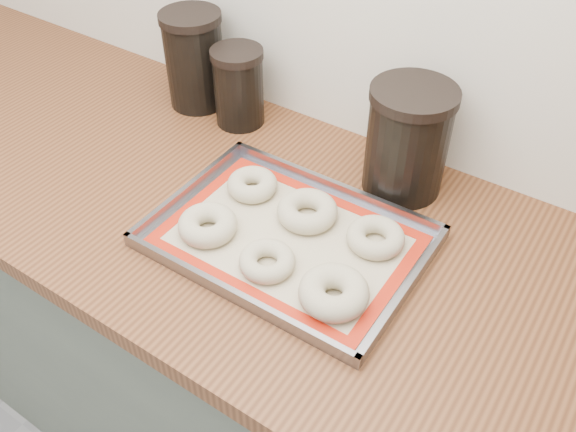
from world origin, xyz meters
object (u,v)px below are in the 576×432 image
Objects in this scene: baking_tray at (288,239)px; bagel_front_left at (208,225)px; bagel_back_right at (375,237)px; canister_mid at (239,87)px; canister_left at (195,60)px; bagel_back_left at (252,185)px; bagel_front_right at (334,292)px; bagel_back_mid at (307,211)px; bagel_front_mid at (267,261)px; canister_right at (408,140)px.

baking_tray is 4.43× the size of bagel_front_left.
canister_mid is (-0.43, 0.18, 0.06)m from bagel_back_right.
canister_left reaches higher than canister_mid.
bagel_back_left is 0.95× the size of bagel_back_right.
bagel_back_left is at bearing -179.23° from bagel_back_right.
canister_left reaches higher than bagel_front_right.
bagel_back_mid reaches higher than bagel_back_right.
bagel_back_left reaches higher than bagel_front_mid.
bagel_front_left is at bearing -153.19° from baking_tray.
bagel_front_right is 1.11× the size of bagel_back_right.
canister_mid is at bearing 139.28° from baking_tray.
bagel_front_left is 0.95× the size of bagel_back_mid.
bagel_front_left is 0.94× the size of bagel_front_right.
bagel_front_left is at bearing 175.39° from bagel_front_mid.
bagel_front_mid is at bearing -38.15° from canister_left.
bagel_back_left reaches higher than baking_tray.
bagel_back_mid is 0.65× the size of canister_mid.
bagel_back_mid is 1.09× the size of bagel_back_right.
bagel_back_left is (-0.27, 0.15, -0.00)m from bagel_front_right.
bagel_back_mid is 0.36m from canister_mid.
canister_mid is at bearing 118.28° from bagel_front_left.
bagel_front_left is at bearing 177.46° from bagel_front_right.
canister_right is at bearing -1.94° from canister_left.
bagel_back_right is at bearing 28.24° from bagel_front_left.
canister_mid is 0.80× the size of canister_right.
canister_mid is (-0.30, 0.19, 0.06)m from bagel_back_mid.
bagel_back_left is at bearing -47.61° from canister_mid.
bagel_front_mid is 0.56m from canister_left.
bagel_front_left is 1.04× the size of bagel_back_right.
bagel_back_right is (0.13, 0.01, -0.00)m from bagel_back_mid.
canister_left is at bearing 132.22° from bagel_front_left.
canister_left is at bearing 148.67° from bagel_front_right.
canister_mid is at bearing 178.85° from canister_right.
canister_right reaches higher than bagel_back_left.
bagel_back_left is 0.45× the size of canister_left.
bagel_front_mid is 0.55× the size of canister_mid.
bagel_back_left is 0.56× the size of canister_mid.
bagel_back_left is at bearing 133.35° from bagel_front_mid.
canister_mid is (-0.17, 0.32, 0.06)m from bagel_front_left.
bagel_front_right is at bearing -37.39° from canister_mid.
bagel_front_mid is at bearing -46.65° from bagel_back_left.
bagel_front_right reaches higher than bagel_back_right.
canister_mid reaches higher than baking_tray.
bagel_front_right is at bearing -28.88° from bagel_back_left.
bagel_back_right is 0.47× the size of canister_right.
bagel_front_right is 0.66× the size of canister_mid.
canister_right is (0.09, 0.32, 0.09)m from bagel_front_mid.
canister_left reaches higher than baking_tray.
bagel_back_mid is 0.52× the size of canister_left.
bagel_front_right is 0.53× the size of canister_right.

